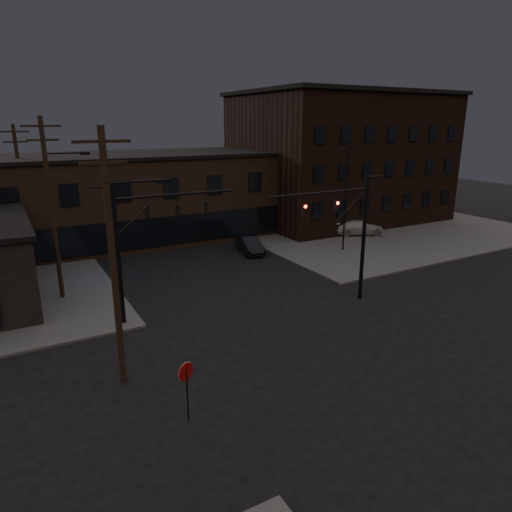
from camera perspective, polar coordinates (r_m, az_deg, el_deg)
The scene contains 15 objects.
ground at distance 23.85m, azimuth 8.28°, elevation -11.55°, with size 140.00×140.00×0.00m, color black.
sidewalk_ne at distance 53.31m, azimuth 12.71°, elevation 4.01°, with size 30.00×30.00×0.15m, color #474744.
building_row at distance 46.95m, azimuth -12.91°, elevation 7.24°, with size 40.00×12.00×8.00m, color #4A3427.
building_right at distance 55.33m, azimuth 10.36°, elevation 11.84°, with size 22.00×16.00×14.00m, color black.
traffic_signal_near at distance 28.68m, azimuth 11.72°, elevation 3.59°, with size 7.12×0.24×8.00m.
traffic_signal_far at distance 26.06m, azimuth -14.27°, elevation 2.34°, with size 7.12×0.24×8.00m.
stop_sign at distance 17.97m, azimuth -8.69°, elevation -14.83°, with size 0.72×0.33×2.48m.
utility_pole_near at distance 19.58m, azimuth -17.33°, elevation 0.12°, with size 3.70×0.28×11.00m.
utility_pole_mid at distance 31.02m, azimuth -24.11°, elevation 5.71°, with size 3.70×0.28×11.50m.
utility_pole_far at distance 42.86m, azimuth -27.21°, elevation 7.44°, with size 2.20×0.28×11.00m.
lot_light_a at distance 40.58m, azimuth 11.19°, elevation 8.13°, with size 1.50×0.28×9.14m.
lot_light_b at distance 48.24m, azimuth 12.82°, elevation 9.29°, with size 1.50×0.28×9.14m.
parked_car_lot_a at distance 46.63m, azimuth 8.95°, elevation 3.59°, with size 1.91×4.75×1.62m, color black.
parked_car_lot_b at distance 47.44m, azimuth 12.72°, elevation 3.51°, with size 2.07×5.08×1.48m, color #B1B1B3.
car_crossing at distance 40.29m, azimuth -0.76°, elevation 1.41°, with size 1.52×4.35×1.43m, color black.
Camera 1 is at (-13.18, -16.50, 11.09)m, focal length 32.00 mm.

